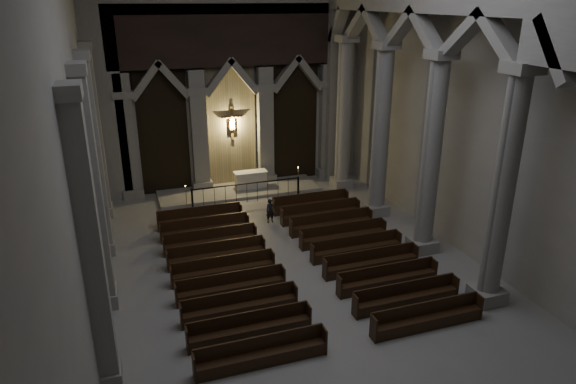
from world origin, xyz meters
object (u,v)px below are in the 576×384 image
object	(u,v)px
candle_stand_left	(187,203)
candle_stand_right	(298,185)
altar_rail	(247,189)
worshipper	(270,211)
pews	(293,260)
altar	(251,179)

from	to	relation	value
candle_stand_left	candle_stand_right	distance (m)	6.10
altar_rail	worshipper	distance (m)	2.71
pews	worshipper	distance (m)	4.33
altar	candle_stand_right	xyz separation A→B (m)	(2.36, -1.00, -0.23)
altar_rail	candle_stand_left	world-z (taller)	candle_stand_left
altar	altar_rail	world-z (taller)	altar_rail
pews	candle_stand_left	bearing A→B (deg)	113.26
altar	worshipper	xyz separation A→B (m)	(-0.25, -4.45, -0.03)
candle_stand_right	worshipper	xyz separation A→B (m)	(-2.61, -3.46, 0.20)
candle_stand_left	candle_stand_right	size ratio (longest dim) A/B	0.93
worshipper	candle_stand_left	bearing A→B (deg)	138.31
altar	pews	xyz separation A→B (m)	(-0.67, -8.75, -0.32)
altar	pews	distance (m)	8.78
worshipper	altar_rail	bearing A→B (deg)	95.65
altar_rail	candle_stand_right	distance (m)	3.15
altar_rail	pews	xyz separation A→B (m)	(-0.00, -6.97, -0.45)
altar_rail	candle_stand_right	world-z (taller)	candle_stand_right
candle_stand_left	altar_rail	bearing A→B (deg)	-1.13
candle_stand_left	altar	bearing A→B (deg)	25.01
candle_stand_left	pews	distance (m)	7.65
candle_stand_left	pews	bearing A→B (deg)	-66.74
altar_rail	pews	distance (m)	6.98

